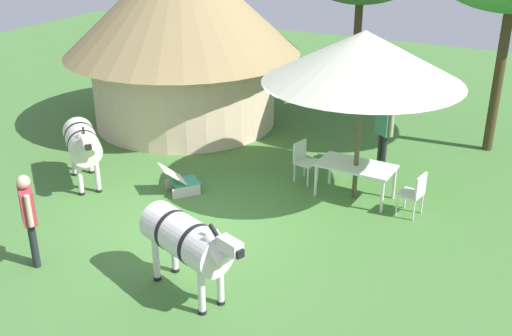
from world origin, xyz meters
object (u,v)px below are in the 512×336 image
(patio_chair_near_lawn, at_px, (415,192))
(guest_beside_umbrella, at_px, (384,128))
(patio_chair_west_end, at_px, (303,159))
(zebra_by_umbrella, at_px, (82,143))
(patio_dining_table, at_px, (356,168))
(standing_watcher, at_px, (28,212))
(zebra_nearest_camera, at_px, (188,240))
(thatched_hut, at_px, (182,27))
(shade_umbrella, at_px, (364,57))
(striped_lounge_chair, at_px, (180,181))

(patio_chair_near_lawn, height_order, guest_beside_umbrella, guest_beside_umbrella)
(patio_chair_west_end, bearing_deg, zebra_by_umbrella, -47.87)
(patio_dining_table, bearing_deg, standing_watcher, -128.73)
(patio_dining_table, xyz_separation_m, zebra_nearest_camera, (-1.19, -4.46, 0.30))
(patio_chair_west_end, distance_m, zebra_nearest_camera, 4.76)
(patio_dining_table, xyz_separation_m, standing_watcher, (-3.99, -4.97, 0.35))
(zebra_by_umbrella, bearing_deg, zebra_nearest_camera, 101.26)
(patio_dining_table, bearing_deg, patio_chair_near_lawn, -10.55)
(thatched_hut, bearing_deg, shade_umbrella, -22.45)
(patio_chair_near_lawn, bearing_deg, zebra_nearest_camera, 160.03)
(patio_dining_table, bearing_deg, patio_chair_west_end, 167.77)
(shade_umbrella, relative_size, patio_dining_table, 2.45)
(shade_umbrella, bearing_deg, striped_lounge_chair, -156.30)
(patio_dining_table, relative_size, zebra_nearest_camera, 0.74)
(patio_chair_near_lawn, distance_m, patio_chair_west_end, 2.64)
(thatched_hut, relative_size, zebra_nearest_camera, 2.90)
(striped_lounge_chair, bearing_deg, shade_umbrella, 62.67)
(shade_umbrella, xyz_separation_m, zebra_nearest_camera, (-1.19, -4.46, -2.02))
(guest_beside_umbrella, xyz_separation_m, striped_lounge_chair, (-3.41, -3.27, -0.72))
(guest_beside_umbrella, relative_size, zebra_nearest_camera, 0.75)
(zebra_by_umbrella, bearing_deg, shade_umbrella, 151.70)
(thatched_hut, height_order, patio_dining_table, thatched_hut)
(standing_watcher, height_order, striped_lounge_chair, standing_watcher)
(thatched_hut, height_order, shade_umbrella, thatched_hut)
(shade_umbrella, height_order, zebra_nearest_camera, shade_umbrella)
(guest_beside_umbrella, relative_size, standing_watcher, 0.97)
(shade_umbrella, distance_m, standing_watcher, 6.67)
(thatched_hut, distance_m, zebra_by_umbrella, 4.78)
(thatched_hut, xyz_separation_m, zebra_nearest_camera, (4.55, -6.83, -1.68))
(patio_chair_west_end, distance_m, guest_beside_umbrella, 2.06)
(patio_chair_near_lawn, xyz_separation_m, striped_lounge_chair, (-4.67, -1.24, -0.26))
(guest_beside_umbrella, bearing_deg, patio_dining_table, 125.41)
(shade_umbrella, bearing_deg, zebra_nearest_camera, -104.92)
(zebra_nearest_camera, bearing_deg, patio_chair_near_lawn, 170.08)
(zebra_nearest_camera, bearing_deg, shade_umbrella, -174.32)
(patio_dining_table, relative_size, standing_watcher, 0.96)
(striped_lounge_chair, xyz_separation_m, zebra_nearest_camera, (2.18, -2.98, 0.71))
(standing_watcher, bearing_deg, shade_umbrella, 88.33)
(patio_dining_table, bearing_deg, guest_beside_umbrella, 88.74)
(patio_chair_near_lawn, height_order, patio_chair_west_end, same)
(shade_umbrella, height_order, standing_watcher, shade_umbrella)
(patio_chair_west_end, bearing_deg, shade_umbrella, 90.00)
(patio_chair_near_lawn, xyz_separation_m, guest_beside_umbrella, (-1.26, 2.03, 0.46))
(thatched_hut, distance_m, patio_dining_table, 6.52)
(patio_chair_west_end, xyz_separation_m, guest_beside_umbrella, (1.33, 1.51, 0.46))
(patio_dining_table, height_order, striped_lounge_chair, patio_dining_table)
(patio_chair_near_lawn, bearing_deg, guest_beside_umbrella, 42.35)
(patio_dining_table, bearing_deg, zebra_nearest_camera, -104.92)
(shade_umbrella, relative_size, standing_watcher, 2.35)
(patio_chair_west_end, distance_m, standing_watcher, 5.92)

